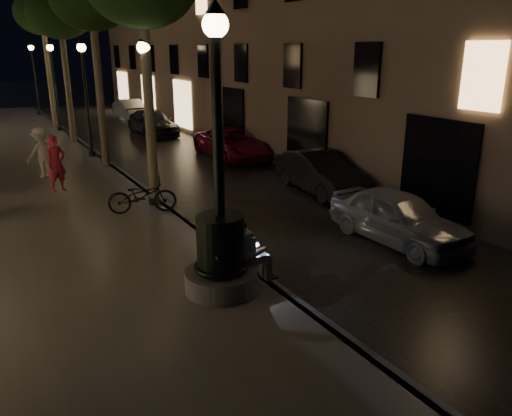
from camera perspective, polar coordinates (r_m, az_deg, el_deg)
ground at (r=21.86m, az=-16.81°, el=4.83°), size 120.00×120.00×0.00m
cobble_lane at (r=22.70m, az=-9.43°, el=5.84°), size 6.00×45.00×0.02m
curb_strip at (r=21.84m, az=-16.83°, el=5.09°), size 0.25×45.00×0.20m
fountain_lamppost at (r=9.33m, az=-4.09°, el=-3.75°), size 1.40×1.40×5.21m
seated_man_laptop at (r=9.71m, az=-0.80°, el=-4.82°), size 0.94×0.32×1.31m
tree_third at (r=26.25m, az=-21.54°, el=19.97°), size 3.00×3.00×7.20m
tree_far at (r=32.20m, az=-23.30°, el=19.69°), size 3.00×3.00×7.50m
lamp_curb_a at (r=14.60m, az=-12.37°, el=11.93°), size 0.36×0.36×4.81m
lamp_curb_b at (r=22.32m, az=-18.96°, el=13.31°), size 0.36×0.36×4.81m
lamp_curb_c at (r=30.19m, az=-22.17°, el=13.92°), size 0.36×0.36×4.81m
lamp_curb_d at (r=38.12m, az=-24.06°, el=14.26°), size 0.36×0.36×4.81m
car_front at (r=12.82m, az=15.92°, el=-0.98°), size 1.67×3.89×1.31m
car_second at (r=16.76m, az=7.48°, el=4.03°), size 1.83×4.24×1.36m
car_third at (r=22.00m, az=-2.58°, el=7.36°), size 2.21×4.66×1.29m
car_rear at (r=28.70m, az=-11.75°, el=9.51°), size 1.86×4.55×1.32m
car_fifth at (r=35.11m, az=-14.11°, el=10.83°), size 1.48×4.09×1.34m
pedestrian_red at (r=17.20m, az=-21.86°, el=4.72°), size 0.78×0.66×1.82m
pedestrian_white at (r=19.43m, az=-23.28°, el=5.86°), size 1.31×1.02×1.77m
bicycle at (r=14.30m, az=-12.89°, el=1.38°), size 2.00×1.19×0.99m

